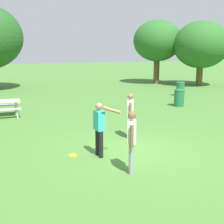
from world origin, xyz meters
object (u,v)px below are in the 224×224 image
Objects in this scene: picnic_table_near at (1,105)px; tree_far_right at (201,45)px; trash_can_further_along at (180,89)px; person_catcher at (131,138)px; frisbee at (72,155)px; tree_broad_center at (157,41)px; person_thrower at (130,113)px; person_bystander at (100,125)px; trash_can_beside_table at (179,98)px.

tree_far_right is (16.65, 6.31, 2.96)m from picnic_table_near.
person_catcher is at bearing -130.64° from trash_can_further_along.
frisbee is 20.35m from tree_broad_center.
person_catcher is 21.01m from tree_broad_center.
tree_broad_center is (9.93, 14.73, 2.94)m from person_thrower.
frisbee is 0.27× the size of trash_can_further_along.
trash_can_further_along is (9.18, 8.86, -0.48)m from person_bystander.
person_bystander is 1.26m from frisbee.
person_thrower is 0.95× the size of picnic_table_near.
person_catcher is 1.71× the size of trash_can_further_along.
frisbee is at bearing -157.95° from person_thrower.
trash_can_beside_table is at bearing -114.48° from tree_broad_center.
person_catcher is (-1.32, -2.77, 0.00)m from person_thrower.
person_catcher is at bearing -76.74° from person_bystander.
person_thrower is 1.71× the size of trash_can_beside_table.
trash_can_beside_table is (6.56, 7.19, -0.46)m from person_catcher.
tree_broad_center reaches higher than frisbee.
frisbee is 6.72m from picnic_table_near.
trash_can_beside_table is at bearing 39.80° from person_bystander.
trash_can_further_along reaches higher than picnic_table_near.
frisbee is at bearing -75.25° from picnic_table_near.
person_thrower is at bearing -53.08° from picnic_table_near.
picnic_table_near is at bearing -159.26° from tree_far_right.
tree_far_right is (14.19, 13.12, 2.56)m from person_bystander.
frisbee is (-0.76, 0.34, -0.95)m from person_bystander.
frisbee is at bearing 121.58° from person_catcher.
person_bystander is at bearing 103.26° from person_catcher.
trash_can_beside_table is 0.17× the size of tree_broad_center.
tree_broad_center is 3.93m from tree_far_right.
person_thrower is 1.00× the size of person_bystander.
person_catcher is 0.28× the size of tree_broad_center.
person_bystander is (-1.66, -1.32, 0.02)m from person_thrower.
person_thrower is 1.71× the size of trash_can_further_along.
tree_broad_center reaches higher than tree_far_right.
trash_can_further_along is at bearing 45.05° from person_thrower.
person_thrower is 0.28× the size of tree_broad_center.
person_catcher is 0.95× the size of picnic_table_near.
person_bystander is at bearing -70.13° from picnic_table_near.
person_bystander is at bearing -137.24° from tree_far_right.
person_bystander is 6.39× the size of frisbee.
tree_far_right reaches higher than person_thrower.
person_thrower is 1.00× the size of person_catcher.
frisbee is at bearing -144.78° from trash_can_beside_table.
person_catcher reaches higher than frisbee.
person_thrower is 6.88m from picnic_table_near.
tree_broad_center is at bearing 33.32° from picnic_table_near.
person_bystander reaches higher than trash_can_beside_table.
person_catcher is 1.00× the size of person_bystander.
person_catcher is at bearing -122.74° from tree_broad_center.
trash_can_further_along is 7.25m from tree_far_right.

